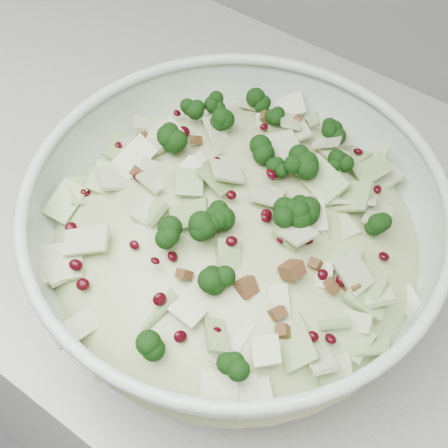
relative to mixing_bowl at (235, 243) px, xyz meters
The scene contains 3 objects.
counter 0.79m from the mixing_bowl, behind, with size 3.60×0.60×0.90m, color silver.
mixing_bowl is the anchor object (origin of this frame).
salad 0.02m from the mixing_bowl, 63.43° to the left, with size 0.38×0.38×0.15m.
Camera 1 is at (0.76, 1.34, 1.45)m, focal length 50.00 mm.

